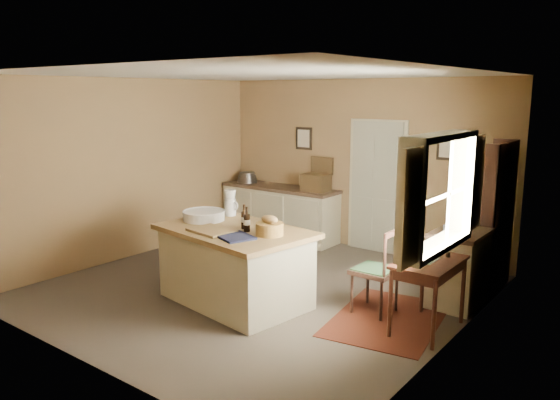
# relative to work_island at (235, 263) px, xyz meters

# --- Properties ---
(ground) EXTENTS (5.00, 5.00, 0.00)m
(ground) POSITION_rel_work_island_xyz_m (-0.05, 0.51, -0.48)
(ground) COLOR brown
(ground) RESTS_ON ground
(wall_back) EXTENTS (5.00, 0.10, 2.70)m
(wall_back) POSITION_rel_work_island_xyz_m (-0.05, 3.01, 0.87)
(wall_back) COLOR brown
(wall_back) RESTS_ON ground
(wall_front) EXTENTS (5.00, 0.10, 2.70)m
(wall_front) POSITION_rel_work_island_xyz_m (-0.05, -1.99, 0.87)
(wall_front) COLOR brown
(wall_front) RESTS_ON ground
(wall_left) EXTENTS (0.10, 5.00, 2.70)m
(wall_left) POSITION_rel_work_island_xyz_m (-2.55, 0.51, 0.87)
(wall_left) COLOR brown
(wall_left) RESTS_ON ground
(wall_right) EXTENTS (0.10, 5.00, 2.70)m
(wall_right) POSITION_rel_work_island_xyz_m (2.45, 0.51, 0.87)
(wall_right) COLOR brown
(wall_right) RESTS_ON ground
(ceiling) EXTENTS (5.00, 5.00, 0.00)m
(ceiling) POSITION_rel_work_island_xyz_m (-0.05, 0.51, 2.22)
(ceiling) COLOR silver
(ceiling) RESTS_ON wall_back
(door) EXTENTS (0.97, 0.06, 2.11)m
(door) POSITION_rel_work_island_xyz_m (0.30, 2.98, 0.57)
(door) COLOR #A7A68E
(door) RESTS_ON ground
(framed_prints) EXTENTS (2.82, 0.02, 0.38)m
(framed_prints) POSITION_rel_work_island_xyz_m (0.15, 2.99, 1.24)
(framed_prints) COLOR black
(framed_prints) RESTS_ON ground
(window) EXTENTS (0.25, 1.99, 1.12)m
(window) POSITION_rel_work_island_xyz_m (2.38, 0.31, 1.07)
(window) COLOR #B9B692
(window) RESTS_ON ground
(work_island) EXTENTS (1.94, 1.41, 1.20)m
(work_island) POSITION_rel_work_island_xyz_m (0.00, 0.00, 0.00)
(work_island) COLOR #B9B692
(work_island) RESTS_ON ground
(sideboard) EXTENTS (2.15, 0.61, 1.18)m
(sideboard) POSITION_rel_work_island_xyz_m (-1.39, 2.71, -0.00)
(sideboard) COLOR #B9B692
(sideboard) RESTS_ON ground
(rug) EXTENTS (1.34, 1.75, 0.01)m
(rug) POSITION_rel_work_island_xyz_m (1.70, 0.63, -0.48)
(rug) COLOR #531A11
(rug) RESTS_ON ground
(writing_desk) EXTENTS (0.54, 0.89, 0.82)m
(writing_desk) POSITION_rel_work_island_xyz_m (2.15, 0.64, 0.19)
(writing_desk) COLOR #33160E
(writing_desk) RESTS_ON ground
(desk_chair) EXTENTS (0.46, 0.46, 0.98)m
(desk_chair) POSITION_rel_work_island_xyz_m (1.48, 0.72, 0.01)
(desk_chair) COLOR black
(desk_chair) RESTS_ON ground
(right_cabinet) EXTENTS (0.55, 0.99, 0.99)m
(right_cabinet) POSITION_rel_work_island_xyz_m (2.15, 1.63, -0.02)
(right_cabinet) COLOR #B9B692
(right_cabinet) RESTS_ON ground
(shelving_unit) EXTENTS (0.32, 0.85, 1.89)m
(shelving_unit) POSITION_rel_work_island_xyz_m (2.30, 2.34, 0.46)
(shelving_unit) COLOR black
(shelving_unit) RESTS_ON ground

